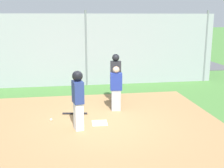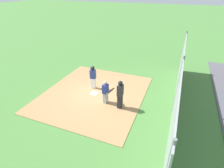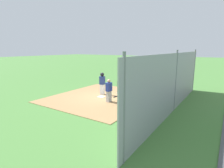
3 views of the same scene
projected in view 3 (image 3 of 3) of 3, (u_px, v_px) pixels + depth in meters
ground_plane at (101, 97)px, 12.87m from camera, size 140.00×140.00×0.00m
dirt_infield at (101, 97)px, 12.87m from camera, size 7.20×6.40×0.03m
home_plate at (101, 97)px, 12.86m from camera, size 0.46×0.46×0.02m
catcher at (109, 90)px, 11.55m from camera, size 0.41×0.30×1.48m
umpire at (121, 90)px, 10.86m from camera, size 0.41×0.31×1.76m
runner at (102, 82)px, 13.39m from camera, size 0.33×0.42×1.65m
baseball_bat at (117, 96)px, 12.93m from camera, size 0.79×0.18×0.06m
baseball at (117, 93)px, 13.78m from camera, size 0.07×0.07×0.07m
backstop_fence at (175, 82)px, 9.84m from camera, size 12.00×0.10×3.35m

